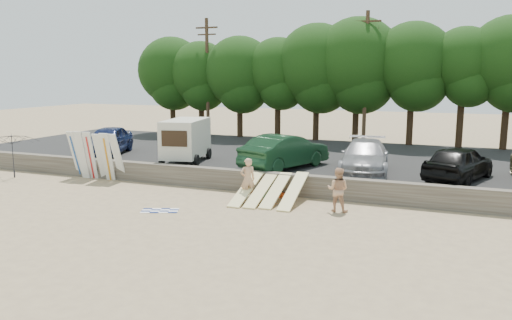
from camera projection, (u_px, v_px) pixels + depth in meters
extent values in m
plane|color=tan|center=(246.00, 209.00, 20.66)|extent=(120.00, 120.00, 0.00)
cube|color=#6B6356|center=(271.00, 183.00, 23.32)|extent=(44.00, 0.50, 1.00)
cube|color=#282828|center=(314.00, 161.00, 30.20)|extent=(44.00, 14.50, 0.70)
cylinder|color=#382616|center=(173.00, 112.00, 41.54)|extent=(0.44, 0.44, 3.49)
sphere|color=#1C4212|center=(172.00, 70.00, 40.97)|extent=(5.47, 5.47, 5.47)
cylinder|color=#382616|center=(202.00, 114.00, 40.29)|extent=(0.44, 0.44, 3.36)
sphere|color=#1C4212|center=(201.00, 73.00, 39.74)|extent=(4.96, 4.96, 4.96)
cylinder|color=#382616|center=(240.00, 115.00, 38.99)|extent=(0.44, 0.44, 3.41)
sphere|color=#1C4212|center=(240.00, 72.00, 38.43)|extent=(5.44, 5.44, 5.44)
cylinder|color=#382616|center=(278.00, 115.00, 37.93)|extent=(0.44, 0.44, 3.50)
sphere|color=#1C4212|center=(278.00, 70.00, 37.35)|extent=(4.82, 4.82, 4.82)
cylinder|color=#382616|center=(316.00, 115.00, 37.00)|extent=(0.44, 0.44, 3.73)
sphere|color=#1C4212|center=(317.00, 65.00, 36.39)|extent=(6.02, 6.02, 6.02)
cylinder|color=#382616|center=(356.00, 115.00, 35.90)|extent=(0.44, 0.44, 3.86)
sphere|color=#1C4212|center=(357.00, 62.00, 35.27)|extent=(6.27, 6.27, 6.27)
cylinder|color=#382616|center=(410.00, 117.00, 34.42)|extent=(0.44, 0.44, 3.83)
sphere|color=#1C4212|center=(413.00, 62.00, 33.79)|extent=(5.45, 5.45, 5.45)
cylinder|color=#382616|center=(460.00, 119.00, 33.13)|extent=(0.44, 0.44, 3.84)
sphere|color=#1C4212|center=(464.00, 61.00, 32.50)|extent=(4.49, 4.49, 4.49)
cylinder|color=#382616|center=(505.00, 119.00, 32.22)|extent=(0.44, 0.44, 3.92)
sphere|color=#1C4212|center=(510.00, 59.00, 31.58)|extent=(5.49, 5.49, 5.49)
cylinder|color=#473321|center=(207.00, 79.00, 38.10)|extent=(0.26, 0.26, 9.00)
cube|color=#473321|center=(207.00, 28.00, 37.46)|extent=(1.80, 0.12, 0.12)
cube|color=#473321|center=(207.00, 34.00, 37.55)|extent=(1.50, 0.10, 0.10)
cylinder|color=#473321|center=(366.00, 79.00, 33.68)|extent=(0.26, 0.26, 9.00)
cube|color=#473321|center=(368.00, 21.00, 33.05)|extent=(1.80, 0.12, 0.12)
cube|color=#473321|center=(367.00, 29.00, 33.13)|extent=(1.50, 0.10, 0.10)
cube|color=beige|center=(186.00, 138.00, 27.68)|extent=(2.55, 3.99, 2.03)
cube|color=black|center=(174.00, 139.00, 25.84)|extent=(1.37, 0.31, 0.83)
cylinder|color=black|center=(162.00, 159.00, 26.86)|extent=(0.30, 0.63, 0.61)
cylinder|color=black|center=(196.00, 160.00, 26.51)|extent=(0.30, 0.63, 0.61)
cylinder|color=black|center=(177.00, 152.00, 29.19)|extent=(0.30, 0.63, 0.61)
cylinder|color=black|center=(209.00, 153.00, 28.84)|extent=(0.30, 0.63, 0.61)
imported|color=#141F49|center=(108.00, 140.00, 30.37)|extent=(3.58, 5.39, 1.70)
imported|color=#13341C|center=(285.00, 151.00, 25.77)|extent=(3.63, 5.68, 1.77)
imported|color=gray|center=(365.00, 157.00, 24.56)|extent=(2.91, 5.76, 1.60)
imported|color=black|center=(459.00, 163.00, 22.81)|extent=(3.44, 5.20, 1.64)
cube|color=silver|center=(76.00, 154.00, 26.83)|extent=(0.57, 0.76, 2.53)
cube|color=silver|center=(82.00, 155.00, 26.50)|extent=(0.53, 0.58, 2.57)
cube|color=silver|center=(90.00, 155.00, 26.41)|extent=(0.53, 0.60, 2.56)
cube|color=silver|center=(101.00, 157.00, 26.12)|extent=(0.62, 0.90, 2.50)
cube|color=silver|center=(107.00, 157.00, 25.90)|extent=(0.58, 0.69, 2.55)
cube|color=silver|center=(118.00, 157.00, 25.88)|extent=(0.59, 0.83, 2.52)
cube|color=#F8E89C|center=(246.00, 189.00, 22.00)|extent=(0.56, 2.87, 1.02)
cube|color=#F8E89C|center=(261.00, 190.00, 21.84)|extent=(0.56, 2.87, 1.00)
cube|color=#F8E89C|center=(276.00, 190.00, 21.74)|extent=(0.56, 2.86, 1.06)
cube|color=#F8E89C|center=(293.00, 191.00, 21.37)|extent=(0.56, 2.82, 1.15)
imported|color=tan|center=(248.00, 179.00, 22.00)|extent=(0.82, 0.79, 1.89)
imported|color=tan|center=(338.00, 190.00, 20.15)|extent=(0.89, 0.70, 1.81)
cube|color=#227D42|center=(266.00, 194.00, 22.65)|extent=(0.38, 0.30, 0.32)
cube|color=#CC4718|center=(281.00, 195.00, 22.58)|extent=(0.31, 0.26, 0.22)
plane|color=white|center=(160.00, 211.00, 20.38)|extent=(1.95, 1.95, 0.00)
imported|color=black|center=(13.00, 156.00, 26.70)|extent=(3.54, 3.52, 2.42)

